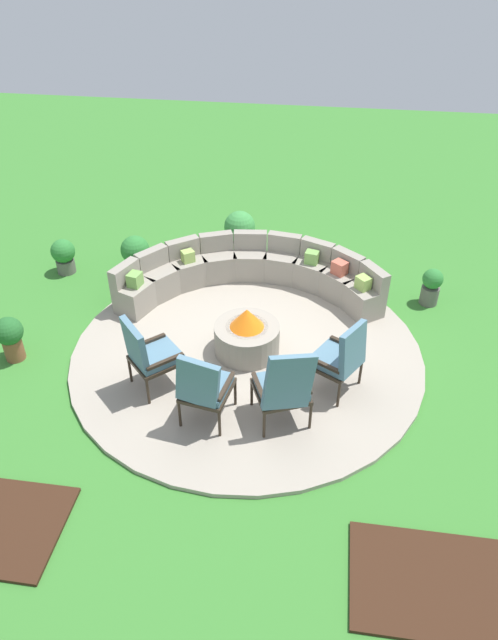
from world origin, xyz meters
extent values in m
plane|color=#387A2D|center=(0.00, 0.00, 0.00)|extent=(24.00, 24.00, 0.00)
cylinder|color=#9E9384|center=(0.00, 0.00, 0.03)|extent=(4.88, 4.88, 0.06)
cube|color=#382114|center=(2.20, -3.11, 0.02)|extent=(1.50, 1.11, 0.04)
cylinder|color=gray|center=(0.00, 0.00, 0.27)|extent=(0.90, 0.90, 0.43)
cylinder|color=black|center=(0.00, 0.00, 0.46)|extent=(0.59, 0.59, 0.06)
cone|color=orange|center=(0.00, 0.00, 0.63)|extent=(0.47, 0.47, 0.28)
cube|color=gray|center=(1.60, 1.16, 0.29)|extent=(0.68, 0.70, 0.45)
cube|color=gray|center=(1.72, 1.25, 0.66)|extent=(0.44, 0.53, 0.29)
cube|color=gray|center=(1.24, 1.54, 0.29)|extent=(0.70, 0.69, 0.45)
cube|color=gray|center=(1.33, 1.66, 0.66)|extent=(0.52, 0.46, 0.29)
cube|color=gray|center=(0.79, 1.82, 0.29)|extent=(0.67, 0.63, 0.45)
cube|color=gray|center=(0.85, 1.95, 0.66)|extent=(0.56, 0.36, 0.29)
cube|color=gray|center=(0.29, 1.96, 0.29)|extent=(0.60, 0.52, 0.45)
cube|color=gray|center=(0.31, 2.10, 0.66)|extent=(0.55, 0.24, 0.29)
cube|color=gray|center=(-0.24, 1.97, 0.29)|extent=(0.59, 0.51, 0.45)
cube|color=gray|center=(-0.25, 2.11, 0.66)|extent=(0.55, 0.22, 0.29)
cube|color=gray|center=(-0.74, 1.84, 0.29)|extent=(0.67, 0.62, 0.45)
cube|color=gray|center=(-0.80, 1.97, 0.66)|extent=(0.56, 0.35, 0.29)
cube|color=gray|center=(-1.20, 1.58, 0.29)|extent=(0.70, 0.68, 0.45)
cube|color=gray|center=(-1.29, 1.69, 0.66)|extent=(0.52, 0.45, 0.29)
cube|color=gray|center=(-1.57, 1.21, 0.29)|extent=(0.68, 0.70, 0.45)
cube|color=gray|center=(-1.69, 1.29, 0.66)|extent=(0.45, 0.52, 0.29)
cube|color=gray|center=(-1.83, 0.75, 0.29)|extent=(0.62, 0.67, 0.45)
cube|color=gray|center=(-1.97, 0.81, 0.66)|extent=(0.35, 0.56, 0.29)
cube|color=#93B756|center=(1.56, 1.13, 0.61)|extent=(0.26, 0.26, 0.20)
cube|color=#70A34C|center=(-1.79, 0.73, 0.62)|extent=(0.22, 0.24, 0.21)
cube|color=#BC5B47|center=(1.21, 1.51, 0.62)|extent=(0.28, 0.27, 0.21)
cube|color=#70A34C|center=(0.77, 1.77, 0.61)|extent=(0.23, 0.21, 0.20)
cube|color=#93B756|center=(-1.17, 1.54, 0.61)|extent=(0.24, 0.24, 0.19)
cylinder|color=#2D2319|center=(-1.00, -0.45, 0.25)|extent=(0.04, 0.04, 0.38)
cylinder|color=#2D2319|center=(-0.65, -0.82, 0.25)|extent=(0.04, 0.04, 0.38)
cylinder|color=#2D2319|center=(-1.41, -0.84, 0.25)|extent=(0.04, 0.04, 0.38)
cylinder|color=#2D2319|center=(-1.06, -1.20, 0.25)|extent=(0.04, 0.04, 0.38)
cube|color=#2D2319|center=(-1.03, -0.83, 0.47)|extent=(0.81, 0.80, 0.05)
cube|color=slate|center=(-1.03, -0.83, 0.54)|extent=(0.74, 0.74, 0.09)
cube|color=slate|center=(-1.22, -1.01, 0.81)|extent=(0.40, 0.49, 0.68)
cube|color=#2D2319|center=(-1.20, -0.65, 0.60)|extent=(0.40, 0.39, 0.04)
cube|color=#2D2319|center=(-0.87, -1.00, 0.60)|extent=(0.40, 0.39, 0.04)
cylinder|color=#2D2319|center=(-0.49, -0.98, 0.25)|extent=(0.04, 0.04, 0.38)
cylinder|color=#2D2319|center=(0.01, -1.06, 0.25)|extent=(0.04, 0.04, 0.38)
cylinder|color=#2D2319|center=(-0.58, -1.52, 0.25)|extent=(0.04, 0.04, 0.38)
cylinder|color=#2D2319|center=(-0.09, -1.61, 0.25)|extent=(0.04, 0.04, 0.38)
cube|color=#2D2319|center=(-0.29, -1.29, 0.47)|extent=(0.64, 0.67, 0.05)
cube|color=slate|center=(-0.29, -1.29, 0.54)|extent=(0.59, 0.62, 0.09)
cube|color=slate|center=(-0.33, -1.54, 0.81)|extent=(0.57, 0.19, 0.68)
cube|color=#2D2319|center=(-0.52, -1.25, 0.60)|extent=(0.14, 0.50, 0.04)
cube|color=#2D2319|center=(-0.05, -1.33, 0.60)|extent=(0.14, 0.50, 0.04)
cylinder|color=#2D2319|center=(0.21, -1.04, 0.25)|extent=(0.04, 0.04, 0.38)
cylinder|color=#2D2319|center=(0.74, -0.82, 0.25)|extent=(0.04, 0.04, 0.38)
cylinder|color=#2D2319|center=(0.43, -1.56, 0.25)|extent=(0.04, 0.04, 0.38)
cylinder|color=#2D2319|center=(0.96, -1.33, 0.25)|extent=(0.04, 0.04, 0.38)
cube|color=#2D2319|center=(0.58, -1.19, 0.47)|extent=(0.79, 0.78, 0.05)
cube|color=slate|center=(0.58, -1.19, 0.54)|extent=(0.73, 0.72, 0.09)
cube|color=slate|center=(0.69, -1.42, 0.84)|extent=(0.61, 0.36, 0.78)
cube|color=#2D2319|center=(0.33, -1.29, 0.60)|extent=(0.24, 0.49, 0.04)
cube|color=#2D2319|center=(0.84, -1.08, 0.60)|extent=(0.24, 0.49, 0.04)
cylinder|color=#2D2319|center=(0.85, -0.67, 0.25)|extent=(0.04, 0.04, 0.38)
cylinder|color=#2D2319|center=(1.12, -0.20, 0.25)|extent=(0.04, 0.04, 0.38)
cylinder|color=#2D2319|center=(1.28, -0.92, 0.25)|extent=(0.04, 0.04, 0.38)
cylinder|color=#2D2319|center=(1.55, -0.45, 0.25)|extent=(0.04, 0.04, 0.38)
cube|color=#2D2319|center=(1.20, -0.56, 0.47)|extent=(0.75, 0.77, 0.05)
cube|color=slate|center=(1.20, -0.56, 0.54)|extent=(0.69, 0.71, 0.09)
cube|color=slate|center=(1.40, -0.67, 0.79)|extent=(0.38, 0.57, 0.64)
cube|color=#2D2319|center=(1.07, -0.79, 0.60)|extent=(0.42, 0.27, 0.04)
cube|color=#2D2319|center=(1.33, -0.33, 0.60)|extent=(0.42, 0.27, 0.04)
cylinder|color=#605B56|center=(-3.38, 1.75, 0.12)|extent=(0.31, 0.31, 0.23)
sphere|color=#2D7A33|center=(-3.38, 1.75, 0.40)|extent=(0.40, 0.40, 0.40)
cylinder|color=#A89E8E|center=(-2.15, 1.86, 0.12)|extent=(0.41, 0.41, 0.24)
sphere|color=#2D7A33|center=(-2.15, 1.86, 0.46)|extent=(0.48, 0.48, 0.48)
cylinder|color=#605B56|center=(2.65, 1.67, 0.15)|extent=(0.28, 0.28, 0.29)
sphere|color=#2D7A33|center=(2.65, 1.67, 0.45)|extent=(0.32, 0.32, 0.32)
cylinder|color=#A89E8E|center=(-0.54, 2.76, 0.16)|extent=(0.43, 0.43, 0.32)
sphere|color=#3D8E42|center=(-0.54, 2.76, 0.55)|extent=(0.54, 0.54, 0.54)
cylinder|color=brown|center=(-3.18, -0.54, 0.16)|extent=(0.26, 0.26, 0.33)
sphere|color=#236028|center=(-3.18, -0.54, 0.47)|extent=(0.39, 0.39, 0.39)
camera|label=1|loc=(0.93, -6.25, 5.24)|focal=32.70mm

